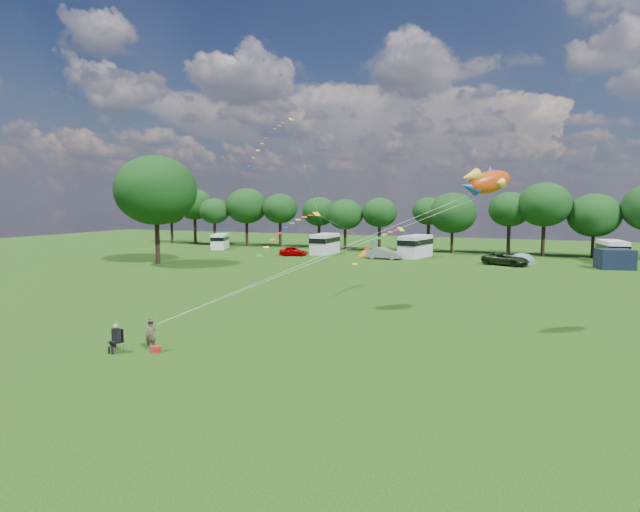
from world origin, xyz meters
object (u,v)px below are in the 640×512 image
at_px(car_b, 384,253).
at_px(tent_greyblue, 522,263).
at_px(kite_flyer, 151,336).
at_px(campervan_a, 220,241).
at_px(car_a, 293,251).
at_px(fish_kite, 486,182).
at_px(camp_chair, 117,335).
at_px(car_d, 506,259).
at_px(campervan_b, 325,243).
at_px(tent_orange, 368,257).
at_px(campervan_c, 415,246).
at_px(big_tree, 156,190).
at_px(campervan_d, 612,251).

relative_size(car_b, tent_greyblue, 1.17).
bearing_deg(kite_flyer, campervan_a, 94.47).
distance_m(car_a, car_b, 12.95).
bearing_deg(kite_flyer, fish_kite, 11.44).
distance_m(car_b, campervan_a, 29.02).
xyz_separation_m(kite_flyer, camp_chair, (-1.47, -0.85, 0.09)).
xyz_separation_m(car_d, campervan_b, (-25.42, 4.97, 0.81)).
bearing_deg(campervan_a, tent_greyblue, -115.18).
bearing_deg(car_d, camp_chair, -176.64).
bearing_deg(car_d, tent_orange, 103.24).
xyz_separation_m(camp_chair, fish_kite, (16.81, 12.20, 7.96)).
relative_size(car_b, fish_kite, 1.30).
bearing_deg(car_b, campervan_b, 69.99).
xyz_separation_m(campervan_c, kite_flyer, (-2.76, -50.74, -0.84)).
height_order(campervan_c, camp_chair, campervan_c).
bearing_deg(tent_greyblue, big_tree, -157.52).
bearing_deg(campervan_c, kite_flyer, -171.64).
bearing_deg(car_d, campervan_a, 104.84).
relative_size(car_a, campervan_b, 0.67).
xyz_separation_m(big_tree, car_d, (40.09, 14.19, -8.26)).
xyz_separation_m(car_d, fish_kite, (0.57, -34.48, 8.07)).
relative_size(car_d, campervan_c, 0.85).
bearing_deg(kite_flyer, campervan_b, 76.80).
relative_size(big_tree, kite_flyer, 8.45).
height_order(car_a, tent_orange, car_a).
bearing_deg(fish_kite, car_a, 83.29).
bearing_deg(car_b, camp_chair, 179.91).
xyz_separation_m(campervan_c, fish_kite, (12.59, -39.39, 7.21)).
relative_size(campervan_b, camp_chair, 4.06).
distance_m(campervan_a, tent_greyblue, 45.92).
bearing_deg(car_a, tent_greyblue, -101.39).
relative_size(tent_orange, kite_flyer, 1.76).
relative_size(car_b, tent_orange, 1.59).
bearing_deg(camp_chair, campervan_d, 73.37).
height_order(campervan_a, campervan_d, campervan_d).
height_order(big_tree, kite_flyer, big_tree).
distance_m(tent_orange, fish_kite, 42.85).
bearing_deg(car_b, big_tree, 122.81).
height_order(car_a, camp_chair, camp_chair).
bearing_deg(car_a, kite_flyer, 179.82).
bearing_deg(car_a, campervan_c, -91.06).
bearing_deg(camp_chair, fish_kite, 47.14).
distance_m(campervan_b, tent_greyblue, 27.25).
relative_size(campervan_d, tent_orange, 2.23).
xyz_separation_m(car_a, camp_chair, (12.15, -47.04, 0.21)).
xyz_separation_m(campervan_a, campervan_b, (18.67, -1.00, 0.27)).
bearing_deg(car_b, campervan_a, 81.35).
bearing_deg(campervan_a, campervan_c, -113.48).
bearing_deg(campervan_d, car_a, 90.71).
bearing_deg(camp_chair, tent_orange, 103.49).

